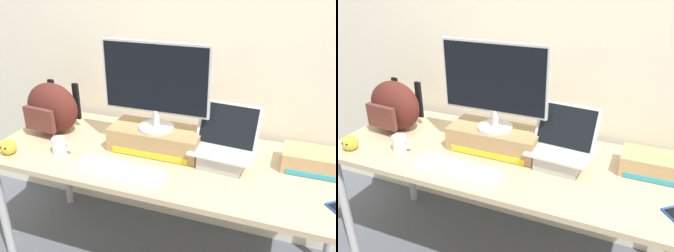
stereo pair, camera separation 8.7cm
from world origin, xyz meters
TOP-DOWN VIEW (x-y plane):
  - back_wall at (0.00, 0.47)m, footprint 7.00×0.10m
  - desk at (0.00, 0.00)m, footprint 1.94×0.74m
  - toner_box_yellow at (-0.09, 0.05)m, footprint 0.50×0.23m
  - desktop_monitor at (-0.09, 0.05)m, footprint 0.58×0.19m
  - open_laptop at (0.29, 0.03)m, footprint 0.33×0.26m
  - external_keyboard at (-0.18, -0.23)m, footprint 0.46×0.16m
  - messenger_backpack at (-0.76, 0.06)m, footprint 0.35×0.27m
  - coffee_mug at (-0.56, -0.16)m, footprint 0.12×0.08m
  - plush_toy at (-0.82, -0.26)m, footprint 0.08×0.08m
  - toner_box_cyan at (0.73, 0.13)m, footprint 0.32×0.18m

SIDE VIEW (x-z plane):
  - desk at x=0.00m, z-range 0.30..1.05m
  - external_keyboard at x=-0.18m, z-range 0.74..0.77m
  - plush_toy at x=-0.82m, z-range 0.75..0.83m
  - coffee_mug at x=-0.56m, z-range 0.75..0.83m
  - toner_box_cyan at x=0.73m, z-range 0.74..0.84m
  - toner_box_yellow at x=-0.09m, z-range 0.74..0.87m
  - open_laptop at x=0.29m, z-range 0.66..0.96m
  - messenger_backpack at x=-0.76m, z-range 0.74..1.05m
  - desktop_monitor at x=-0.09m, z-range 0.89..1.36m
  - back_wall at x=0.00m, z-range 0.00..2.60m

